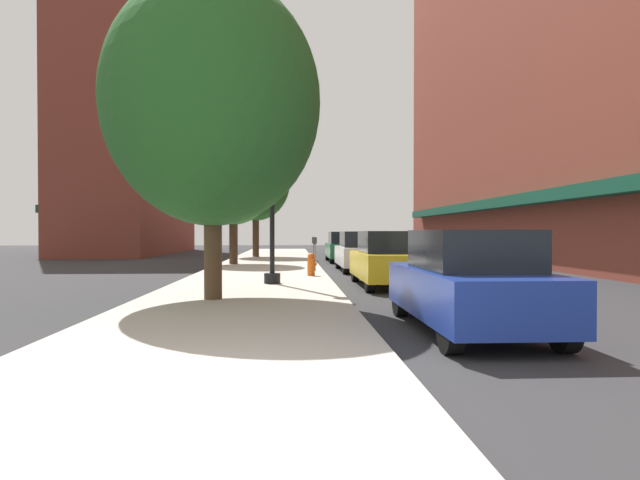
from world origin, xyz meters
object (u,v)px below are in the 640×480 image
object	(u,v)px
parking_meter_near	(314,249)
fire_hydrant	(311,264)
lamppost	(272,179)
tree_mid	(233,178)
tree_near	(213,102)
tree_far	(256,182)
car_white	(360,252)
car_yellow	(388,260)
parking_meter_far	(315,250)
car_blue	(469,282)
car_green	(344,247)

from	to	relation	value
parking_meter_near	fire_hydrant	bearing A→B (deg)	-93.85
lamppost	tree_mid	distance (m)	10.09
tree_near	tree_far	xyz separation A→B (m)	(-0.42, 20.89, 0.23)
tree_near	car_white	size ratio (longest dim) A/B	1.68
parking_meter_near	lamppost	bearing A→B (deg)	-103.29
car_white	car_yellow	bearing A→B (deg)	-87.73
tree_near	car_white	bearing A→B (deg)	64.82
parking_meter_far	tree_mid	xyz separation A→B (m)	(-3.68, 4.71, 3.27)
car_white	car_blue	bearing A→B (deg)	-87.73
fire_hydrant	car_yellow	bearing A→B (deg)	-50.79
parking_meter_near	tree_far	world-z (taller)	tree_far
lamppost	car_green	bearing A→B (deg)	75.49
parking_meter_near	parking_meter_far	bearing A→B (deg)	-90.00
fire_hydrant	car_green	world-z (taller)	car_green
fire_hydrant	tree_far	size ratio (longest dim) A/B	0.11
car_yellow	car_green	size ratio (longest dim) A/B	1.00
tree_far	car_green	world-z (taller)	tree_far
lamppost	tree_far	size ratio (longest dim) A/B	0.83
tree_mid	lamppost	bearing A→B (deg)	-77.42
parking_meter_near	car_white	size ratio (longest dim) A/B	0.30
lamppost	car_yellow	world-z (taller)	lamppost
fire_hydrant	car_white	distance (m)	4.20
parking_meter_near	tree_near	distance (m)	10.87
fire_hydrant	tree_mid	bearing A→B (deg)	116.06
car_blue	car_green	distance (m)	20.44
parking_meter_far	car_white	bearing A→B (deg)	32.41
parking_meter_near	car_white	xyz separation A→B (m)	(1.95, -0.01, -0.14)
parking_meter_near	car_white	world-z (taller)	car_white
fire_hydrant	car_yellow	size ratio (longest dim) A/B	0.18
tree_mid	car_blue	distance (m)	18.16
tree_near	tree_mid	size ratio (longest dim) A/B	1.13
tree_far	car_white	world-z (taller)	tree_far
tree_far	lamppost	bearing A→B (deg)	-84.64
lamppost	parking_meter_near	xyz separation A→B (m)	(1.50, 6.33, -2.25)
parking_meter_far	car_blue	distance (m)	12.37
parking_meter_near	tree_near	bearing A→B (deg)	-105.26
car_blue	car_yellow	world-z (taller)	same
car_blue	car_white	size ratio (longest dim) A/B	1.00
car_yellow	car_green	distance (m)	13.24
fire_hydrant	tree_mid	world-z (taller)	tree_mid
tree_near	tree_mid	xyz separation A→B (m)	(-0.98, 13.36, -0.32)
lamppost	tree_mid	bearing A→B (deg)	102.58
fire_hydrant	car_blue	size ratio (longest dim) A/B	0.18
parking_meter_far	car_green	size ratio (longest dim) A/B	0.30
parking_meter_near	parking_meter_far	size ratio (longest dim) A/B	1.00
parking_meter_far	tree_mid	distance (m)	6.81
parking_meter_near	car_green	world-z (taller)	car_green
lamppost	car_blue	world-z (taller)	lamppost
car_blue	parking_meter_far	bearing A→B (deg)	100.00
tree_mid	car_green	xyz separation A→B (m)	(5.63, 3.52, -3.41)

